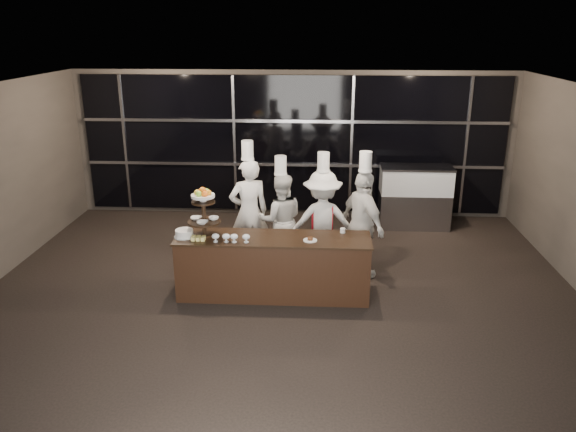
# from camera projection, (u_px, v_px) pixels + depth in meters

# --- Properties ---
(room) EXTENTS (10.00, 10.00, 10.00)m
(room) POSITION_uv_depth(u_px,v_px,m) (273.00, 227.00, 6.85)
(room) COLOR black
(room) RESTS_ON ground
(window_wall) EXTENTS (8.60, 0.10, 2.80)m
(window_wall) POSITION_uv_depth(u_px,v_px,m) (293.00, 145.00, 11.52)
(window_wall) COLOR black
(window_wall) RESTS_ON ground
(buffet_counter) EXTENTS (2.84, 0.74, 0.92)m
(buffet_counter) POSITION_uv_depth(u_px,v_px,m) (273.00, 266.00, 8.29)
(buffet_counter) COLOR black
(buffet_counter) RESTS_ON ground
(display_stand) EXTENTS (0.48, 0.48, 0.74)m
(display_stand) POSITION_uv_depth(u_px,v_px,m) (204.00, 209.00, 8.06)
(display_stand) COLOR black
(display_stand) RESTS_ON buffet_counter
(compotes) EXTENTS (0.55, 0.11, 0.12)m
(compotes) POSITION_uv_depth(u_px,v_px,m) (230.00, 237.00, 7.94)
(compotes) COLOR silver
(compotes) RESTS_ON buffet_counter
(layer_cake) EXTENTS (0.30, 0.30, 0.11)m
(layer_cake) POSITION_uv_depth(u_px,v_px,m) (184.00, 233.00, 8.14)
(layer_cake) COLOR white
(layer_cake) RESTS_ON buffet_counter
(pastry_squares) EXTENTS (0.20, 0.13, 0.05)m
(pastry_squares) POSITION_uv_depth(u_px,v_px,m) (198.00, 238.00, 8.03)
(pastry_squares) COLOR #F4E577
(pastry_squares) RESTS_ON buffet_counter
(small_plate) EXTENTS (0.20, 0.20, 0.05)m
(small_plate) POSITION_uv_depth(u_px,v_px,m) (310.00, 240.00, 8.01)
(small_plate) COLOR white
(small_plate) RESTS_ON buffet_counter
(chef_cup) EXTENTS (0.08, 0.08, 0.07)m
(chef_cup) POSITION_uv_depth(u_px,v_px,m) (343.00, 231.00, 8.31)
(chef_cup) COLOR white
(chef_cup) RESTS_ON buffet_counter
(display_case) EXTENTS (1.39, 0.61, 1.24)m
(display_case) POSITION_uv_depth(u_px,v_px,m) (415.00, 194.00, 11.05)
(display_case) COLOR #A5A5AA
(display_case) RESTS_ON ground
(chef_a) EXTENTS (0.77, 0.64, 2.10)m
(chef_a) POSITION_uv_depth(u_px,v_px,m) (249.00, 211.00, 9.28)
(chef_a) COLOR white
(chef_a) RESTS_ON ground
(chef_b) EXTENTS (0.83, 0.68, 1.86)m
(chef_b) POSITION_uv_depth(u_px,v_px,m) (281.00, 219.00, 9.29)
(chef_b) COLOR silver
(chef_b) RESTS_ON ground
(chef_c) EXTENTS (1.14, 0.73, 1.98)m
(chef_c) POSITION_uv_depth(u_px,v_px,m) (322.00, 221.00, 9.03)
(chef_c) COLOR silver
(chef_c) RESTS_ON ground
(chef_d) EXTENTS (0.89, 1.10, 2.04)m
(chef_d) POSITION_uv_depth(u_px,v_px,m) (363.00, 224.00, 8.78)
(chef_d) COLOR white
(chef_d) RESTS_ON ground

